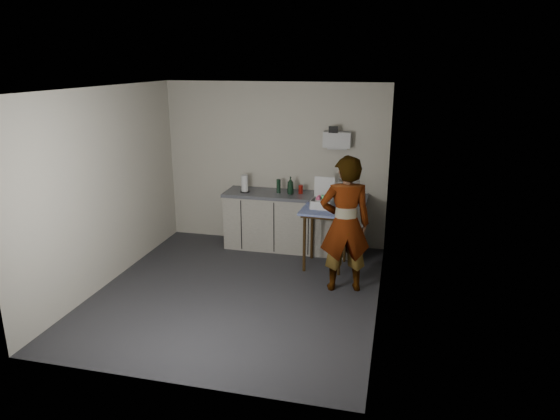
% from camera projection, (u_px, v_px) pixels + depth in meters
% --- Properties ---
extents(ground, '(4.00, 4.00, 0.00)m').
position_uv_depth(ground, '(238.00, 291.00, 6.55)').
color(ground, '#28272C').
rests_on(ground, ground).
extents(wall_back, '(3.60, 0.02, 2.60)m').
position_uv_depth(wall_back, '(275.00, 165.00, 8.03)').
color(wall_back, beige).
rests_on(wall_back, ground).
extents(wall_right, '(0.02, 4.00, 2.60)m').
position_uv_depth(wall_right, '(383.00, 205.00, 5.77)').
color(wall_right, beige).
rests_on(wall_right, ground).
extents(wall_left, '(0.02, 4.00, 2.60)m').
position_uv_depth(wall_left, '(107.00, 188.00, 6.58)').
color(wall_left, beige).
rests_on(wall_left, ground).
extents(ceiling, '(3.60, 4.00, 0.01)m').
position_uv_depth(ceiling, '(233.00, 89.00, 5.80)').
color(ceiling, white).
rests_on(ceiling, wall_back).
extents(kitchen_counter, '(2.24, 0.62, 0.91)m').
position_uv_depth(kitchen_counter, '(295.00, 223.00, 7.92)').
color(kitchen_counter, black).
rests_on(kitchen_counter, ground).
extents(wall_shelf, '(0.42, 0.18, 0.37)m').
position_uv_depth(wall_shelf, '(337.00, 140.00, 7.61)').
color(wall_shelf, silver).
rests_on(wall_shelf, ground).
extents(side_table, '(0.71, 0.71, 0.88)m').
position_uv_depth(side_table, '(326.00, 216.00, 7.13)').
color(side_table, '#37230C').
rests_on(side_table, ground).
extents(standing_man, '(0.75, 0.59, 1.80)m').
position_uv_depth(standing_man, '(345.00, 224.00, 6.38)').
color(standing_man, '#B2A593').
rests_on(standing_man, ground).
extents(soap_bottle, '(0.14, 0.14, 0.27)m').
position_uv_depth(soap_bottle, '(290.00, 185.00, 7.73)').
color(soap_bottle, black).
rests_on(soap_bottle, kitchen_counter).
extents(soda_can, '(0.07, 0.07, 0.13)m').
position_uv_depth(soda_can, '(301.00, 189.00, 7.79)').
color(soda_can, red).
rests_on(soda_can, kitchen_counter).
extents(dark_bottle, '(0.06, 0.06, 0.22)m').
position_uv_depth(dark_bottle, '(279.00, 186.00, 7.81)').
color(dark_bottle, black).
rests_on(dark_bottle, kitchen_counter).
extents(paper_towel, '(0.15, 0.15, 0.27)m').
position_uv_depth(paper_towel, '(245.00, 184.00, 7.86)').
color(paper_towel, black).
rests_on(paper_towel, kitchen_counter).
extents(dish_rack, '(0.35, 0.27, 0.25)m').
position_uv_depth(dish_rack, '(347.00, 193.00, 7.63)').
color(dish_rack, silver).
rests_on(dish_rack, kitchen_counter).
extents(bakery_box, '(0.31, 0.32, 0.42)m').
position_uv_depth(bakery_box, '(322.00, 201.00, 7.15)').
color(bakery_box, silver).
rests_on(bakery_box, side_table).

